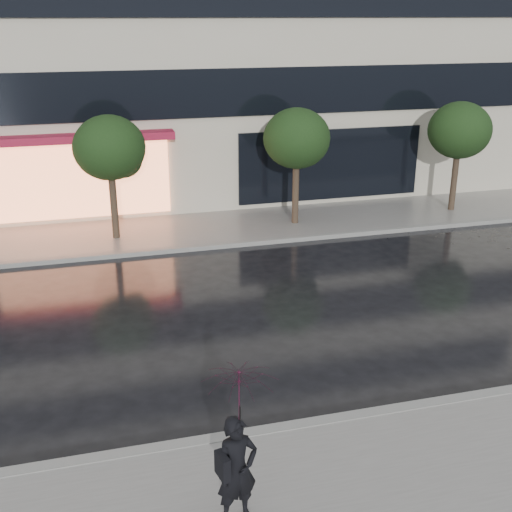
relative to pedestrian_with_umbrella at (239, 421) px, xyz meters
name	(u,v)px	position (x,y,z in m)	size (l,w,h in m)	color
ground	(310,395)	(2.08, 2.86, -1.73)	(120.00, 120.00, 0.00)	black
sidewalk_near	(386,512)	(2.08, -0.39, -1.67)	(60.00, 4.50, 0.12)	slate
sidewalk_far	(207,229)	(2.08, 13.11, -1.67)	(60.00, 3.50, 0.12)	slate
curb_near	(330,422)	(2.08, 1.86, -1.66)	(60.00, 0.25, 0.14)	gray
curb_far	(218,246)	(2.08, 11.36, -1.66)	(60.00, 0.25, 0.14)	gray
tree_mid_west	(111,150)	(-0.86, 12.89, 1.19)	(2.20, 2.20, 3.99)	#33261C
tree_mid_east	(298,140)	(5.14, 12.89, 1.19)	(2.20, 2.20, 3.99)	#33261C
tree_far_east	(461,132)	(11.14, 12.89, 1.19)	(2.20, 2.20, 3.99)	#33261C
pedestrian_with_umbrella	(239,421)	(0.00, 0.00, 0.00)	(1.19, 1.21, 2.40)	black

